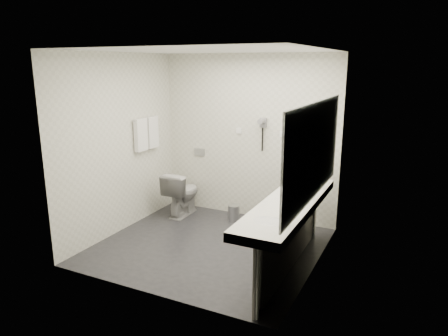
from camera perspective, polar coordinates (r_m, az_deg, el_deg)
The scene contains 31 objects.
floor at distance 5.57m, azimuth -2.10°, elevation -10.72°, with size 2.80×2.80×0.00m, color #242429.
ceiling at distance 5.05m, azimuth -2.37°, elevation 15.96°, with size 2.80×2.80×0.00m, color white.
wall_back at distance 6.32m, azimuth 3.36°, elevation 4.21°, with size 2.80×2.80×0.00m, color silver.
wall_front at distance 4.10m, azimuth -10.83°, elevation -1.53°, with size 2.80×2.80×0.00m, color silver.
wall_left at distance 5.94m, azimuth -14.23°, elevation 3.16°, with size 2.60×2.60×0.00m, color silver.
wall_right at distance 4.69m, azimuth 13.05°, elevation 0.32°, with size 2.60×2.60×0.00m, color silver.
vanity_counter at distance 4.69m, azimuth 8.90°, elevation -5.19°, with size 0.55×2.20×0.10m, color white.
vanity_panel at distance 4.84m, azimuth 8.99°, elevation -9.98°, with size 0.03×2.15×0.75m, color gray.
vanity_post_near at distance 3.95m, azimuth 4.78°, elevation -15.73°, with size 0.06×0.06×0.75m, color silver.
vanity_post_far at distance 5.77m, azimuth 12.36°, elevation -6.10°, with size 0.06×0.06×0.75m, color silver.
mirror at distance 4.45m, azimuth 12.41°, elevation 2.29°, with size 0.02×2.20×1.05m, color #B2BCC6.
basin_near at distance 4.10m, azimuth 6.19°, elevation -7.48°, with size 0.40×0.31×0.05m, color white.
basin_far at distance 5.28m, azimuth 11.02°, elevation -2.68°, with size 0.40×0.31×0.05m, color white.
faucet_near at distance 4.01m, azimuth 8.86°, elevation -6.69°, with size 0.04×0.04×0.15m, color silver.
faucet_far at distance 5.21m, azimuth 13.14°, elevation -1.99°, with size 0.04×0.04×0.15m, color silver.
soap_bottle_a at distance 4.66m, azimuth 10.71°, elevation -4.04°, with size 0.05×0.05×0.11m, color silver.
soap_bottle_b at distance 4.70m, azimuth 9.82°, elevation -3.95°, with size 0.07×0.07×0.09m, color silver.
glass_left at distance 4.81m, azimuth 11.73°, elevation -3.58°, with size 0.05×0.05×0.10m, color silver.
glass_right at distance 4.90m, azimuth 11.77°, elevation -3.13°, with size 0.07×0.07×0.12m, color silver.
toilet at distance 6.58m, azimuth -5.82°, elevation -3.46°, with size 0.40×0.70×0.71m, color white.
flush_plate at distance 6.73m, azimuth -3.42°, elevation 2.22°, with size 0.18×0.02×0.12m, color #B2B5BA.
pedal_bin at distance 6.33m, azimuth 1.37°, elevation -6.34°, with size 0.17×0.17×0.24m, color #B2B5BA.
bin_lid at distance 6.29m, azimuth 1.38°, elevation -5.23°, with size 0.17×0.17×0.01m, color #B2B5BA.
towel_rail at distance 6.29m, azimuth -10.82°, elevation 6.70°, with size 0.02×0.02×0.62m, color silver.
towel_near at distance 6.21m, azimuth -11.42°, elevation 4.52°, with size 0.07×0.24×0.48m, color white.
towel_far at distance 6.43m, azimuth -9.91°, elevation 4.91°, with size 0.07×0.24×0.48m, color white.
dryer_cradle at distance 6.16m, azimuth 5.44°, elevation 6.26°, with size 0.10×0.04×0.14m, color gray.
dryer_barrel at distance 6.09m, azimuth 5.21°, elevation 6.46°, with size 0.08×0.08×0.14m, color gray.
dryer_cord at distance 6.19m, azimuth 5.34°, elevation 3.95°, with size 0.02×0.02×0.35m, color black.
switch_plate_a at distance 6.35m, azimuth 2.07°, elevation 5.19°, with size 0.09×0.02×0.09m, color white.
switch_plate_b at distance 6.10m, azimuth 8.11°, elevation 4.69°, with size 0.09×0.02×0.09m, color white.
Camera 1 is at (2.39, -4.45, 2.34)m, focal length 33.06 mm.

